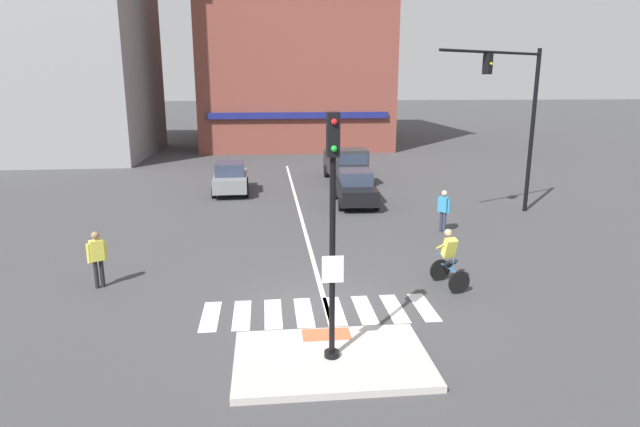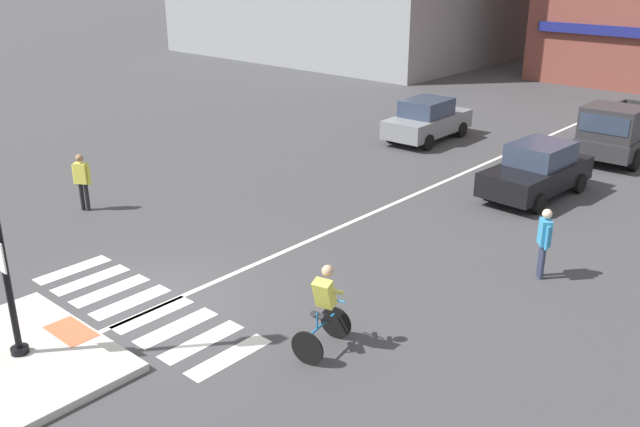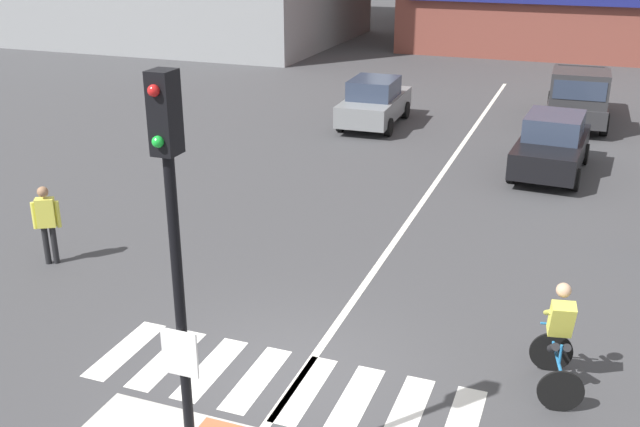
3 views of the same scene
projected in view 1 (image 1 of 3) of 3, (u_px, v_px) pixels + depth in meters
The scene contains 21 objects.
ground_plane at pixel (318, 307), 14.08m from camera, with size 300.00×300.00×0.00m, color #3D3D3F.
traffic_island at pixel (332, 360), 11.28m from camera, with size 4.10×2.71×0.15m, color #B2AFA8.
tactile_pad_front at pixel (326, 334), 12.23m from camera, with size 1.10×0.60×0.01m, color #DB5B38.
signal_pole at pixel (333, 217), 10.51m from camera, with size 0.44×0.38×5.07m.
crosswalk_stripe_a at pixel (210, 316), 13.52m from camera, with size 0.44×1.80×0.01m, color silver.
crosswalk_stripe_b at pixel (242, 315), 13.60m from camera, with size 0.44×1.80×0.01m, color silver.
crosswalk_stripe_c at pixel (273, 313), 13.68m from camera, with size 0.44×1.80×0.01m, color silver.
crosswalk_stripe_d at pixel (304, 312), 13.76m from camera, with size 0.44×1.80×0.01m, color silver.
crosswalk_stripe_e at pixel (334, 311), 13.84m from camera, with size 0.44×1.80×0.01m, color silver.
crosswalk_stripe_f at pixel (365, 310), 13.92m from camera, with size 0.44×1.80×0.01m, color silver.
crosswalk_stripe_g at pixel (394, 308), 14.00m from camera, with size 0.44×1.80×0.01m, color silver.
crosswalk_stripe_h at pixel (424, 307), 14.08m from camera, with size 0.44×1.80×0.01m, color silver.
lane_centre_line at pixel (300, 215), 23.75m from camera, with size 0.14×28.00×0.01m, color silver.
traffic_light_mast at pixel (518, 107), 22.68m from camera, with size 5.44×3.02×7.14m.
building_corner_left at pixel (291, 24), 51.20m from camera, with size 16.48×22.40×22.14m.
car_grey_westbound_distant at pixel (230, 178), 28.20m from camera, with size 1.94×4.15×1.64m.
car_black_eastbound_far at pixel (356, 188), 25.60m from camera, with size 2.01×4.19×1.64m.
pickup_truck_charcoal_eastbound_distant at pixel (347, 166), 31.14m from camera, with size 2.17×5.15×2.08m.
cyclist at pixel (449, 258), 15.31m from camera, with size 0.86×1.20×1.68m.
pedestrian_at_curb_left at pixel (97, 255), 15.18m from camera, with size 0.49×0.37×1.67m.
pedestrian_waiting_far_side at pixel (444, 208), 20.82m from camera, with size 0.40×0.45×1.67m.
Camera 1 is at (-1.30, -13.00, 5.79)m, focal length 30.03 mm.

